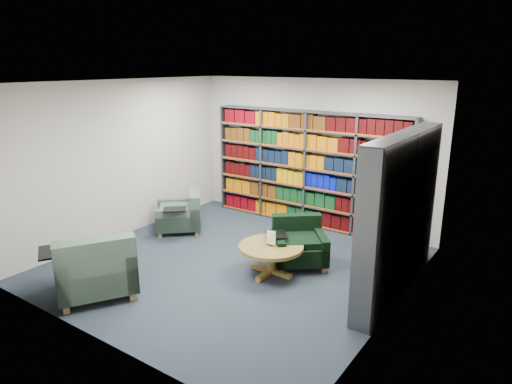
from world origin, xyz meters
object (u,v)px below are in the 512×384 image
Objects in this scene: chair_green_right at (298,245)px; chair_teal_front at (95,270)px; chair_teal_left at (183,215)px; coffee_table at (271,251)px.

chair_green_right is 0.80× the size of chair_teal_front.
chair_teal_left is 1.03× the size of chair_green_right.
chair_teal_front is at bearing -72.57° from chair_teal_left.
chair_green_right is at bearing 77.96° from coffee_table.
coffee_table is (1.59, 1.91, -0.01)m from chair_teal_front.
chair_teal_front reaches higher than chair_green_right.
coffee_table is at bearing -102.04° from chair_green_right.
chair_teal_front is 1.43× the size of coffee_table.
chair_teal_front is (-1.72, -2.51, 0.08)m from chair_green_right.
chair_teal_left is 1.18× the size of coffee_table.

